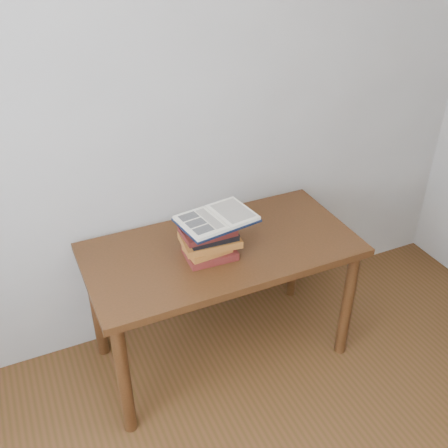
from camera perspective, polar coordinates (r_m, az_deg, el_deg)
name	(u,v)px	position (r m, az deg, el deg)	size (l,w,h in m)	color
desk	(222,263)	(2.54, -0.25, -4.30)	(1.29, 0.65, 0.69)	#4C2713
book_stack	(210,239)	(2.37, -1.58, -1.65)	(0.27, 0.20, 0.19)	maroon
open_book	(217,219)	(2.31, -0.80, 0.60)	(0.36, 0.28, 0.03)	black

